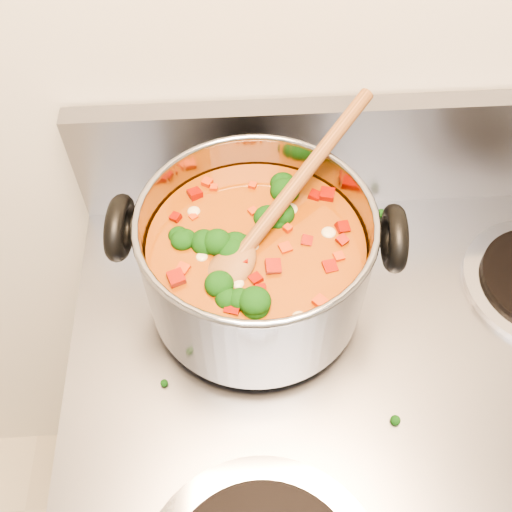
# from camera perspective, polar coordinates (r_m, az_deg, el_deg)

# --- Properties ---
(electric_range) EXTENTS (0.78, 0.71, 1.08)m
(electric_range) POSITION_cam_1_polar(r_m,az_deg,el_deg) (1.09, 10.53, -23.74)
(electric_range) COLOR gray
(electric_range) RESTS_ON ground
(stockpot) EXTENTS (0.31, 0.25, 0.15)m
(stockpot) POSITION_cam_1_polar(r_m,az_deg,el_deg) (0.63, 0.01, -0.33)
(stockpot) COLOR gray
(stockpot) RESTS_ON electric_range
(wooden_spoon) EXTENTS (0.22, 0.24, 0.09)m
(wooden_spoon) POSITION_cam_1_polar(r_m,az_deg,el_deg) (0.60, 1.16, 3.53)
(wooden_spoon) COLOR brown
(wooden_spoon) RESTS_ON stockpot
(cooktop_crumbs) EXTENTS (0.22, 0.05, 0.01)m
(cooktop_crumbs) POSITION_cam_1_polar(r_m,az_deg,el_deg) (0.62, 4.22, -17.55)
(cooktop_crumbs) COLOR black
(cooktop_crumbs) RESTS_ON electric_range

